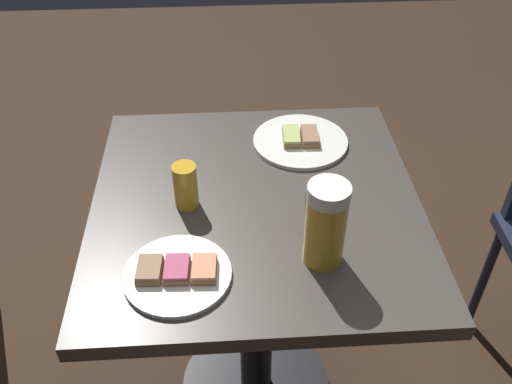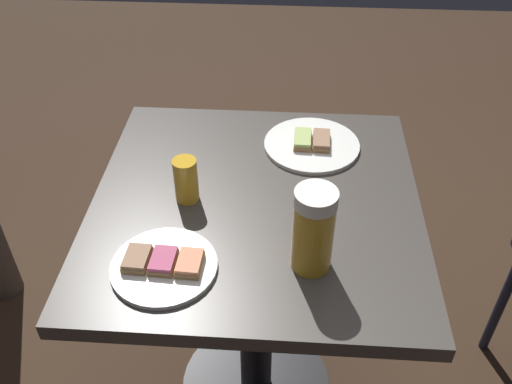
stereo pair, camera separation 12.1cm
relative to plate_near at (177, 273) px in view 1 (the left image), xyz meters
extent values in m
plane|color=#382619|center=(0.21, -0.16, -0.75)|extent=(6.00, 6.00, 0.00)
cylinder|color=black|center=(0.21, -0.16, -0.74)|extent=(0.44, 0.44, 0.01)
cylinder|color=black|center=(0.21, -0.16, -0.38)|extent=(0.09, 0.09, 0.71)
cube|color=#423D38|center=(0.21, -0.16, -0.03)|extent=(0.73, 0.71, 0.04)
cylinder|color=white|center=(0.00, 0.00, 0.00)|extent=(0.20, 0.20, 0.01)
cube|color=#9E7547|center=(0.00, 0.05, 0.01)|extent=(0.07, 0.05, 0.01)
cube|color=#997051|center=(0.00, 0.05, 0.02)|extent=(0.07, 0.05, 0.01)
cube|color=#9E7547|center=(0.00, 0.00, 0.01)|extent=(0.07, 0.05, 0.01)
cube|color=#BC4C70|center=(0.00, 0.00, 0.02)|extent=(0.07, 0.05, 0.01)
cube|color=#9E7547|center=(0.00, -0.05, 0.01)|extent=(0.07, 0.05, 0.01)
cube|color=#EA8E66|center=(0.00, -0.05, 0.02)|extent=(0.07, 0.05, 0.01)
cylinder|color=white|center=(0.42, -0.28, 0.00)|extent=(0.23, 0.23, 0.01)
cube|color=#9E7547|center=(0.42, -0.26, 0.01)|extent=(0.08, 0.04, 0.01)
cube|color=#ADC66B|center=(0.42, -0.26, 0.02)|extent=(0.08, 0.04, 0.01)
cube|color=#9E7547|center=(0.42, -0.31, 0.01)|extent=(0.08, 0.04, 0.01)
cube|color=#997051|center=(0.42, -0.31, 0.02)|extent=(0.08, 0.04, 0.01)
cylinder|color=gold|center=(0.03, -0.28, 0.07)|extent=(0.08, 0.08, 0.15)
cylinder|color=white|center=(0.03, -0.28, 0.16)|extent=(0.08, 0.08, 0.03)
torus|color=silver|center=(0.08, -0.27, 0.07)|extent=(0.10, 0.03, 0.10)
cylinder|color=gold|center=(0.21, -0.01, 0.04)|extent=(0.05, 0.05, 0.10)
cylinder|color=#1E2338|center=(0.40, -0.88, -0.53)|extent=(0.03, 0.03, 0.44)
camera|label=1|loc=(-0.71, -0.10, 0.78)|focal=39.26mm
camera|label=2|loc=(-0.71, -0.22, 0.78)|focal=39.26mm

